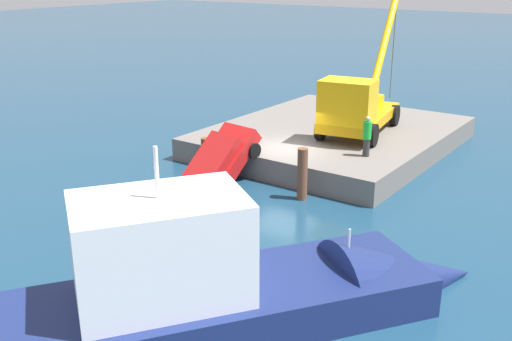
{
  "coord_description": "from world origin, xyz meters",
  "views": [
    {
      "loc": [
        20.64,
        13.28,
        8.42
      ],
      "look_at": [
        2.06,
        0.01,
        0.61
      ],
      "focal_mm": 42.02,
      "sensor_mm": 36.0,
      "label": 1
    }
  ],
  "objects_px": {
    "crane_truck": "(357,106)",
    "salvaged_car": "(214,170)",
    "dock_worker": "(367,136)",
    "moored_yacht": "(256,300)"
  },
  "relations": [
    {
      "from": "dock_worker",
      "to": "moored_yacht",
      "type": "relative_size",
      "value": 0.12
    },
    {
      "from": "crane_truck",
      "to": "salvaged_car",
      "type": "bearing_deg",
      "value": -23.88
    },
    {
      "from": "crane_truck",
      "to": "salvaged_car",
      "type": "distance_m",
      "value": 7.5
    },
    {
      "from": "crane_truck",
      "to": "dock_worker",
      "type": "bearing_deg",
      "value": 34.6
    },
    {
      "from": "dock_worker",
      "to": "moored_yacht",
      "type": "distance_m",
      "value": 11.36
    },
    {
      "from": "crane_truck",
      "to": "salvaged_car",
      "type": "relative_size",
      "value": 2.42
    },
    {
      "from": "moored_yacht",
      "to": "dock_worker",
      "type": "bearing_deg",
      "value": -168.02
    },
    {
      "from": "dock_worker",
      "to": "salvaged_car",
      "type": "relative_size",
      "value": 0.43
    },
    {
      "from": "dock_worker",
      "to": "moored_yacht",
      "type": "height_order",
      "value": "moored_yacht"
    },
    {
      "from": "dock_worker",
      "to": "salvaged_car",
      "type": "xyz_separation_m",
      "value": [
        4.03,
        -4.75,
        -1.29
      ]
    }
  ]
}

